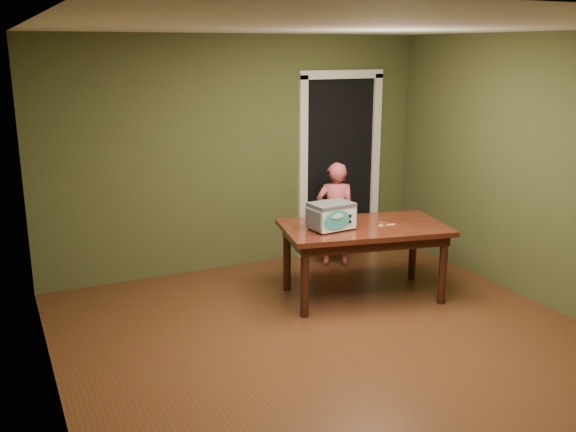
% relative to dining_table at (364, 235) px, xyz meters
% --- Properties ---
extents(floor, '(5.00, 5.00, 0.00)m').
position_rel_dining_table_xyz_m(floor, '(-0.76, -1.04, -0.65)').
color(floor, '#4F2C16').
rests_on(floor, ground).
extents(room_shell, '(4.52, 5.02, 2.61)m').
position_rel_dining_table_xyz_m(room_shell, '(-0.76, -1.04, 1.06)').
color(room_shell, '#414524').
rests_on(room_shell, ground).
extents(doorway, '(1.10, 0.66, 2.25)m').
position_rel_dining_table_xyz_m(doorway, '(0.54, 1.74, 0.41)').
color(doorway, black).
rests_on(doorway, ground).
extents(dining_table, '(1.75, 1.21, 0.75)m').
position_rel_dining_table_xyz_m(dining_table, '(0.00, 0.00, 0.00)').
color(dining_table, '#3C110D').
rests_on(dining_table, floor).
extents(toy_oven, '(0.45, 0.33, 0.26)m').
position_rel_dining_table_xyz_m(toy_oven, '(-0.37, 0.01, 0.24)').
color(toy_oven, '#4C4F54').
rests_on(toy_oven, dining_table).
extents(baking_pan, '(0.10, 0.10, 0.02)m').
position_rel_dining_table_xyz_m(baking_pan, '(0.18, -0.06, 0.11)').
color(baking_pan, silver).
rests_on(baking_pan, dining_table).
extents(spatula, '(0.18, 0.05, 0.01)m').
position_rel_dining_table_xyz_m(spatula, '(0.20, -0.10, 0.10)').
color(spatula, '#E3BB62').
rests_on(spatula, dining_table).
extents(child, '(0.52, 0.45, 1.21)m').
position_rel_dining_table_xyz_m(child, '(0.23, 0.97, -0.04)').
color(child, '#CD545D').
rests_on(child, floor).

